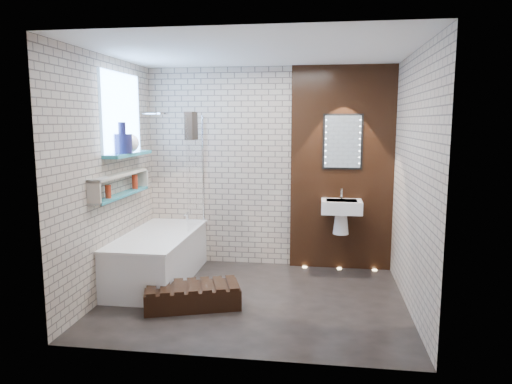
# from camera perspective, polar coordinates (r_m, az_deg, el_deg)

# --- Properties ---
(ground) EXTENTS (3.20, 3.20, 0.00)m
(ground) POSITION_cam_1_polar(r_m,az_deg,el_deg) (5.22, -0.24, -12.83)
(ground) COLOR black
(ground) RESTS_ON ground
(room_shell) EXTENTS (3.24, 3.20, 2.60)m
(room_shell) POSITION_cam_1_polar(r_m,az_deg,el_deg) (4.90, -0.25, 1.48)
(room_shell) COLOR tan
(room_shell) RESTS_ON ground
(walnut_panel) EXTENTS (1.30, 0.06, 2.60)m
(walnut_panel) POSITION_cam_1_polar(r_m,az_deg,el_deg) (6.12, 10.35, 2.74)
(walnut_panel) COLOR black
(walnut_panel) RESTS_ON ground
(clerestory_window) EXTENTS (0.18, 1.00, 0.94)m
(clerestory_window) POSITION_cam_1_polar(r_m,az_deg,el_deg) (5.64, -15.86, 8.20)
(clerestory_window) COLOR #7FADE0
(clerestory_window) RESTS_ON room_shell
(display_niche) EXTENTS (0.14, 1.30, 0.26)m
(display_niche) POSITION_cam_1_polar(r_m,az_deg,el_deg) (5.49, -16.03, 0.85)
(display_niche) COLOR teal
(display_niche) RESTS_ON room_shell
(bathtub) EXTENTS (0.79, 1.74, 0.70)m
(bathtub) POSITION_cam_1_polar(r_m,az_deg,el_deg) (5.83, -11.69, -7.68)
(bathtub) COLOR white
(bathtub) RESTS_ON ground
(bath_screen) EXTENTS (0.01, 0.78, 1.40)m
(bath_screen) POSITION_cam_1_polar(r_m,az_deg,el_deg) (5.95, -7.32, 2.46)
(bath_screen) COLOR white
(bath_screen) RESTS_ON bathtub
(towel) EXTENTS (0.10, 0.25, 0.33)m
(towel) POSITION_cam_1_polar(r_m,az_deg,el_deg) (5.76, -7.86, 7.93)
(towel) COLOR black
(towel) RESTS_ON bath_screen
(shower_head) EXTENTS (0.18, 0.18, 0.02)m
(shower_head) POSITION_cam_1_polar(r_m,az_deg,el_deg) (6.10, -11.25, 9.29)
(shower_head) COLOR silver
(shower_head) RESTS_ON room_shell
(washbasin) EXTENTS (0.50, 0.36, 0.58)m
(washbasin) POSITION_cam_1_polar(r_m,az_deg,el_deg) (6.00, 10.29, -2.30)
(washbasin) COLOR white
(washbasin) RESTS_ON walnut_panel
(led_mirror) EXTENTS (0.50, 0.02, 0.70)m
(led_mirror) POSITION_cam_1_polar(r_m,az_deg,el_deg) (6.06, 10.45, 6.00)
(led_mirror) COLOR black
(led_mirror) RESTS_ON walnut_panel
(walnut_step) EXTENTS (1.05, 0.71, 0.21)m
(walnut_step) POSITION_cam_1_polar(r_m,az_deg,el_deg) (5.03, -7.69, -12.46)
(walnut_step) COLOR black
(walnut_step) RESTS_ON ground
(niche_bottles) EXTENTS (0.07, 0.78, 0.17)m
(niche_bottles) POSITION_cam_1_polar(r_m,az_deg,el_deg) (5.54, -15.77, 0.68)
(niche_bottles) COLOR #925F16
(niche_bottles) RESTS_ON display_niche
(sill_vases) EXTENTS (0.21, 0.38, 0.35)m
(sill_vases) POSITION_cam_1_polar(r_m,az_deg,el_deg) (5.55, -15.44, 5.78)
(sill_vases) COLOR white
(sill_vases) RESTS_ON clerestory_window
(floor_uplights) EXTENTS (0.96, 0.06, 0.01)m
(floor_uplights) POSITION_cam_1_polar(r_m,az_deg,el_deg) (6.31, 10.06, -9.10)
(floor_uplights) COLOR #FFD899
(floor_uplights) RESTS_ON ground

